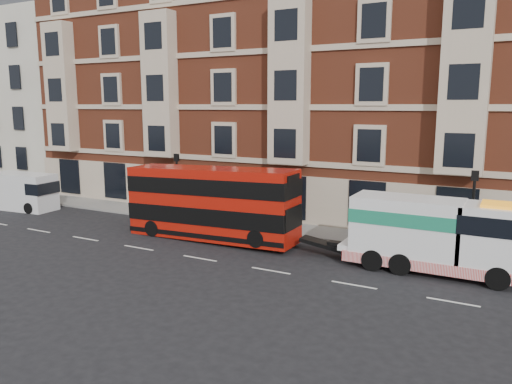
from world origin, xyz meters
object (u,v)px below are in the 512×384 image
Objects in this scene: double_decker_bus at (211,202)px; pedestrian at (145,198)px; box_van at (22,192)px; tow_truck at (432,234)px.

double_decker_bus reaches higher than pedestrian.
tow_truck is at bearing -5.75° from box_van.
tow_truck is (12.05, 0.00, -0.38)m from double_decker_bus.
double_decker_bus is at bearing -6.49° from box_van.
double_decker_bus is 17.02m from box_van.
pedestrian is at bearing 16.02° from box_van.
pedestrian is at bearing 169.25° from tow_truck.
double_decker_bus reaches higher than box_van.
double_decker_bus is 12.06m from tow_truck.
pedestrian is (-8.21, 3.85, -1.11)m from double_decker_bus.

